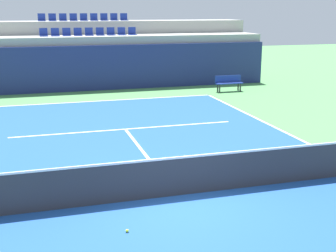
% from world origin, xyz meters
% --- Properties ---
extents(ground_plane, '(80.00, 80.00, 0.00)m').
position_xyz_m(ground_plane, '(0.00, 0.00, 0.00)').
color(ground_plane, '#4C8C4C').
extents(court_surface, '(11.00, 24.00, 0.01)m').
position_xyz_m(court_surface, '(0.00, 0.00, 0.01)').
color(court_surface, '#1E4C99').
rests_on(court_surface, ground_plane).
extents(baseline_far, '(11.00, 0.10, 0.00)m').
position_xyz_m(baseline_far, '(0.00, 11.95, 0.01)').
color(baseline_far, white).
rests_on(baseline_far, court_surface).
extents(service_line_far, '(8.26, 0.10, 0.00)m').
position_xyz_m(service_line_far, '(0.00, 6.40, 0.01)').
color(service_line_far, white).
rests_on(service_line_far, court_surface).
extents(centre_service_line, '(0.10, 6.40, 0.00)m').
position_xyz_m(centre_service_line, '(0.00, 3.20, 0.01)').
color(centre_service_line, white).
rests_on(centre_service_line, court_surface).
extents(back_wall, '(19.95, 0.30, 2.43)m').
position_xyz_m(back_wall, '(0.00, 15.09, 1.21)').
color(back_wall, navy).
rests_on(back_wall, ground_plane).
extents(stands_tier_lower, '(19.95, 2.40, 2.87)m').
position_xyz_m(stands_tier_lower, '(0.00, 16.44, 1.43)').
color(stands_tier_lower, '#9E9E99').
rests_on(stands_tier_lower, ground_plane).
extents(stands_tier_upper, '(19.95, 2.40, 3.62)m').
position_xyz_m(stands_tier_upper, '(0.00, 18.84, 1.81)').
color(stands_tier_upper, '#9E9E99').
rests_on(stands_tier_upper, ground_plane).
extents(seating_row_lower, '(5.38, 0.44, 0.44)m').
position_xyz_m(seating_row_lower, '(-0.00, 16.54, 2.99)').
color(seating_row_lower, navy).
rests_on(seating_row_lower, stands_tier_lower).
extents(seating_row_upper, '(5.38, 0.44, 0.44)m').
position_xyz_m(seating_row_upper, '(-0.00, 18.94, 3.74)').
color(seating_row_upper, navy).
rests_on(seating_row_upper, stands_tier_upper).
extents(tennis_net, '(11.08, 0.08, 1.07)m').
position_xyz_m(tennis_net, '(0.00, 0.00, 0.51)').
color(tennis_net, black).
rests_on(tennis_net, court_surface).
extents(player_bench, '(1.50, 0.40, 0.85)m').
position_xyz_m(player_bench, '(6.90, 12.71, 0.51)').
color(player_bench, navy).
rests_on(player_bench, ground_plane).
extents(tennis_ball_2, '(0.07, 0.07, 0.07)m').
position_xyz_m(tennis_ball_2, '(-1.51, -1.49, 0.04)').
color(tennis_ball_2, '#CCE033').
rests_on(tennis_ball_2, court_surface).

